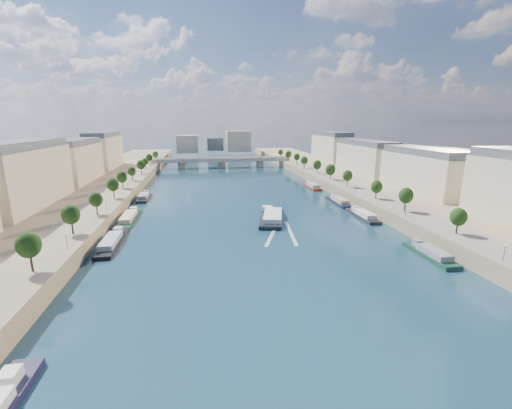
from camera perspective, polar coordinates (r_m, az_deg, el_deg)
name	(u,v)px	position (r m, az deg, el deg)	size (l,w,h in m)	color
ground	(239,201)	(165.44, -2.93, 0.66)	(700.00, 700.00, 0.00)	#0C2639
quay_left	(79,201)	(172.72, -27.41, 0.53)	(44.00, 520.00, 5.00)	#9E8460
quay_right	(377,191)	(186.87, 19.58, 2.18)	(44.00, 520.00, 5.00)	#9E8460
pave_left	(114,194)	(168.09, -22.65, 1.58)	(14.00, 520.00, 0.10)	gray
pave_right	(350,187)	(179.68, 15.44, 2.87)	(14.00, 520.00, 0.10)	gray
trees_left	(118,182)	(168.60, -22.01, 3.56)	(4.80, 268.80, 8.26)	#382B1E
trees_right	(339,173)	(187.01, 13.73, 5.08)	(4.80, 268.80, 8.26)	#382B1E
lamps_left	(118,192)	(157.00, -21.95, 1.87)	(0.36, 200.36, 4.28)	black
lamps_right	(338,180)	(181.91, 13.56, 3.99)	(0.36, 200.36, 4.28)	black
buildings_left	(54,167)	(186.08, -30.59, 5.38)	(16.00, 226.00, 23.20)	beige
buildings_right	(391,161)	(201.58, 21.54, 6.83)	(16.00, 226.00, 23.20)	beige
skyline	(219,143)	(380.98, -6.25, 10.23)	(79.00, 42.00, 22.00)	beige
bridge	(222,161)	(285.25, -5.74, 7.16)	(112.00, 12.00, 8.15)	#C1B79E
tour_barge	(272,217)	(133.09, 2.64, -2.10)	(14.66, 29.42, 3.84)	black
wake	(282,233)	(117.95, 4.30, -4.76)	(13.77, 25.95, 0.04)	silver
moored_barges_left	(116,237)	(119.79, -22.34, -5.08)	(5.00, 155.67, 3.60)	#181632
moored_barges_right	(350,208)	(153.34, 15.33, -0.54)	(5.00, 124.92, 3.60)	#183D2F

